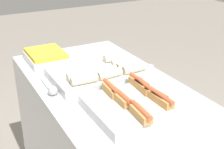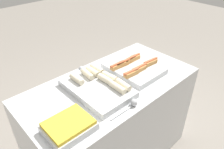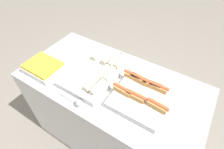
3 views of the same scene
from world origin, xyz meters
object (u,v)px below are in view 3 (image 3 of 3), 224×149
(tray_side_front, at_px, (43,67))
(serving_spoon_far, at_px, (121,54))
(tray_wraps, at_px, (97,71))
(tray_hotdogs, at_px, (143,93))
(serving_spoon_near, at_px, (77,102))

(tray_side_front, xyz_separation_m, serving_spoon_far, (0.44, 0.50, -0.01))
(serving_spoon_far, bearing_deg, tray_wraps, -99.22)
(tray_side_front, bearing_deg, tray_wraps, 26.91)
(tray_hotdogs, height_order, serving_spoon_far, tray_hotdogs)
(tray_hotdogs, relative_size, serving_spoon_near, 1.88)
(tray_hotdogs, distance_m, serving_spoon_far, 0.46)
(tray_hotdogs, bearing_deg, tray_side_front, -166.22)
(tray_hotdogs, xyz_separation_m, tray_side_front, (-0.79, -0.19, 0.00))
(tray_wraps, xyz_separation_m, serving_spoon_far, (0.05, 0.30, -0.01))
(tray_wraps, relative_size, serving_spoon_far, 2.37)
(tray_side_front, relative_size, serving_spoon_far, 1.26)
(tray_wraps, bearing_deg, serving_spoon_far, 80.78)
(serving_spoon_near, relative_size, serving_spoon_far, 1.06)
(tray_hotdogs, distance_m, serving_spoon_near, 0.46)
(tray_side_front, distance_m, serving_spoon_near, 0.46)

